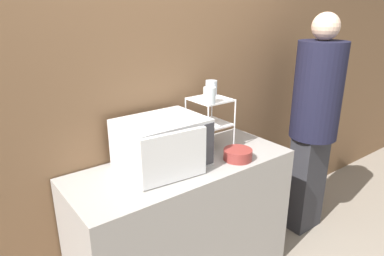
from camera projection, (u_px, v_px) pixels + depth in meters
wall_back at (154, 95)px, 2.29m from camera, size 8.00×0.06×2.60m
counter at (184, 225)px, 2.31m from camera, size 1.47×0.59×0.92m
microwave at (162, 144)px, 2.07m from camera, size 0.52×0.45×0.30m
dish_rack at (210, 113)px, 2.32m from camera, size 0.24×0.25×0.36m
glass_front_left at (209, 95)px, 2.17m from camera, size 0.08×0.08×0.10m
glass_back_right at (211, 88)px, 2.37m from camera, size 0.08×0.08×0.10m
bowl at (238, 155)px, 2.21m from camera, size 0.19×0.19×0.07m
person at (315, 116)px, 2.75m from camera, size 0.38×0.38×1.83m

